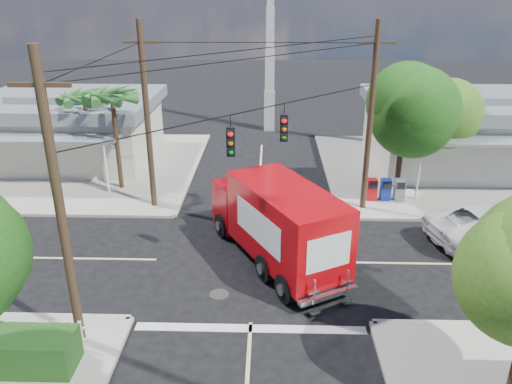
{
  "coord_description": "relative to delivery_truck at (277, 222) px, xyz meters",
  "views": [
    {
      "loc": [
        0.57,
        -17.56,
        10.26
      ],
      "look_at": [
        0.0,
        2.0,
        2.2
      ],
      "focal_mm": 35.0,
      "sensor_mm": 36.0,
      "label": 1
    }
  ],
  "objects": [
    {
      "name": "sidewalk_ne",
      "position": [
        10.0,
        10.79,
        -1.64
      ],
      "size": [
        14.12,
        14.12,
        0.14
      ],
      "color": "#A7A297",
      "rests_on": "ground"
    },
    {
      "name": "building_nw",
      "position": [
        -12.88,
        12.37,
        0.51
      ],
      "size": [
        10.8,
        10.2,
        4.3
      ],
      "color": "beige",
      "rests_on": "sidewalk_nw"
    },
    {
      "name": "vending_boxes",
      "position": [
        5.62,
        6.11,
        -1.02
      ],
      "size": [
        1.9,
        0.5,
        1.1
      ],
      "color": "red",
      "rests_on": "sidewalk_ne"
    },
    {
      "name": "tree_ne_front",
      "position": [
        6.33,
        6.67,
        3.05
      ],
      "size": [
        4.21,
        4.14,
        6.66
      ],
      "color": "#422D1C",
      "rests_on": "sidewalk_ne"
    },
    {
      "name": "radio_tower",
      "position": [
        -0.38,
        19.91,
        3.93
      ],
      "size": [
        0.8,
        0.8,
        17.0
      ],
      "color": "silver",
      "rests_on": "ground"
    },
    {
      "name": "palm_nw_back",
      "position": [
        -10.38,
        8.91,
        2.96
      ],
      "size": [
        3.01,
        3.08,
        5.19
      ],
      "color": "#422D1C",
      "rests_on": "sidewalk_nw"
    },
    {
      "name": "parked_car",
      "position": [
        9.43,
        1.81,
        -0.88
      ],
      "size": [
        6.48,
        4.13,
        1.66
      ],
      "primitive_type": "imported",
      "rotation": [
        0.0,
        0.0,
        1.81
      ],
      "color": "silver",
      "rests_on": "ground"
    },
    {
      "name": "palm_nw_front",
      "position": [
        -8.38,
        7.41,
        3.33
      ],
      "size": [
        3.01,
        3.08,
        5.59
      ],
      "color": "#422D1C",
      "rests_on": "sidewalk_nw"
    },
    {
      "name": "tree_ne_back",
      "position": [
        8.93,
        8.87,
        2.47
      ],
      "size": [
        3.77,
        3.66,
        5.82
      ],
      "color": "#422D1C",
      "rests_on": "sidewalk_ne"
    },
    {
      "name": "road_markings",
      "position": [
        -0.88,
        -1.56,
        -1.71
      ],
      "size": [
        32.0,
        32.0,
        0.01
      ],
      "color": "beige",
      "rests_on": "ground"
    },
    {
      "name": "utility_poles",
      "position": [
        -2.46,
        1.51,
        2.96
      ],
      "size": [
        12.0,
        10.68,
        9.0
      ],
      "color": "#473321",
      "rests_on": "ground"
    },
    {
      "name": "building_ne",
      "position": [
        11.62,
        11.87,
        0.61
      ],
      "size": [
        11.8,
        10.2,
        4.5
      ],
      "color": "silver",
      "rests_on": "sidewalk_ne"
    },
    {
      "name": "delivery_truck",
      "position": [
        0.0,
        0.0,
        0.0
      ],
      "size": [
        5.7,
        7.92,
        3.37
      ],
      "color": "black",
      "rests_on": "ground"
    },
    {
      "name": "sidewalk_nw",
      "position": [
        -11.76,
        10.79,
        -1.64
      ],
      "size": [
        14.12,
        14.12,
        0.14
      ],
      "color": "#A7A297",
      "rests_on": "ground"
    },
    {
      "name": "ground",
      "position": [
        -0.88,
        -0.09,
        -1.71
      ],
      "size": [
        120.0,
        120.0,
        0.0
      ],
      "primitive_type": "plane",
      "color": "black",
      "rests_on": "ground"
    }
  ]
}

